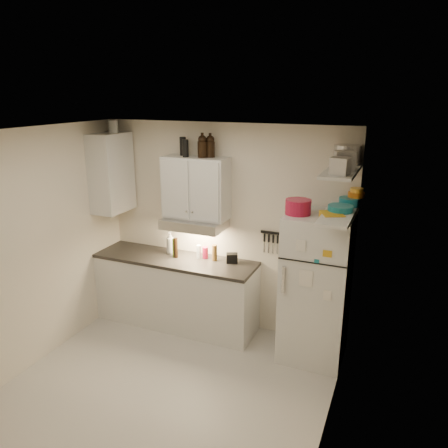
% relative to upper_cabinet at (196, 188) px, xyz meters
% --- Properties ---
extents(floor, '(3.20, 3.00, 0.02)m').
position_rel_upper_cabinet_xyz_m(floor, '(0.30, -1.33, -1.84)').
color(floor, '#BAB5AC').
rests_on(floor, ground).
extents(ceiling, '(3.20, 3.00, 0.02)m').
position_rel_upper_cabinet_xyz_m(ceiling, '(0.30, -1.33, 0.78)').
color(ceiling, silver).
rests_on(ceiling, ground).
extents(back_wall, '(3.20, 0.02, 2.60)m').
position_rel_upper_cabinet_xyz_m(back_wall, '(0.30, 0.18, -0.53)').
color(back_wall, beige).
rests_on(back_wall, ground).
extents(left_wall, '(0.02, 3.00, 2.60)m').
position_rel_upper_cabinet_xyz_m(left_wall, '(-1.31, -1.33, -0.53)').
color(left_wall, beige).
rests_on(left_wall, ground).
extents(right_wall, '(0.02, 3.00, 2.60)m').
position_rel_upper_cabinet_xyz_m(right_wall, '(1.91, -1.33, -0.53)').
color(right_wall, beige).
rests_on(right_wall, ground).
extents(base_cabinet, '(2.10, 0.60, 0.88)m').
position_rel_upper_cabinet_xyz_m(base_cabinet, '(-0.25, -0.14, -1.39)').
color(base_cabinet, silver).
rests_on(base_cabinet, floor).
extents(countertop, '(2.10, 0.62, 0.04)m').
position_rel_upper_cabinet_xyz_m(countertop, '(-0.25, -0.14, -0.93)').
color(countertop, '#272421').
rests_on(countertop, base_cabinet).
extents(upper_cabinet, '(0.80, 0.33, 0.75)m').
position_rel_upper_cabinet_xyz_m(upper_cabinet, '(0.00, 0.00, 0.00)').
color(upper_cabinet, silver).
rests_on(upper_cabinet, back_wall).
extents(side_cabinet, '(0.33, 0.55, 1.00)m').
position_rel_upper_cabinet_xyz_m(side_cabinet, '(-1.14, -0.14, 0.12)').
color(side_cabinet, silver).
rests_on(side_cabinet, left_wall).
extents(range_hood, '(0.76, 0.46, 0.12)m').
position_rel_upper_cabinet_xyz_m(range_hood, '(0.00, -0.06, -0.44)').
color(range_hood, silver).
rests_on(range_hood, back_wall).
extents(fridge, '(0.70, 0.68, 1.70)m').
position_rel_upper_cabinet_xyz_m(fridge, '(1.55, -0.18, -0.98)').
color(fridge, silver).
rests_on(fridge, floor).
extents(shelf_hi, '(0.30, 0.95, 0.03)m').
position_rel_upper_cabinet_xyz_m(shelf_hi, '(1.75, -0.31, 0.38)').
color(shelf_hi, silver).
rests_on(shelf_hi, right_wall).
extents(shelf_lo, '(0.30, 0.95, 0.03)m').
position_rel_upper_cabinet_xyz_m(shelf_lo, '(1.75, -0.31, -0.07)').
color(shelf_lo, silver).
rests_on(shelf_lo, right_wall).
extents(knife_strip, '(0.42, 0.02, 0.03)m').
position_rel_upper_cabinet_xyz_m(knife_strip, '(1.00, 0.15, -0.51)').
color(knife_strip, black).
rests_on(knife_strip, back_wall).
extents(dutch_oven, '(0.31, 0.31, 0.16)m').
position_rel_upper_cabinet_xyz_m(dutch_oven, '(1.32, -0.25, -0.05)').
color(dutch_oven, maroon).
rests_on(dutch_oven, fridge).
extents(book_stack, '(0.29, 0.31, 0.08)m').
position_rel_upper_cabinet_xyz_m(book_stack, '(1.70, -0.38, -0.08)').
color(book_stack, gold).
rests_on(book_stack, fridge).
extents(spice_jar, '(0.09, 0.09, 0.11)m').
position_rel_upper_cabinet_xyz_m(spice_jar, '(1.68, -0.24, -0.07)').
color(spice_jar, silver).
rests_on(spice_jar, fridge).
extents(stock_pot, '(0.32, 0.32, 0.20)m').
position_rel_upper_cabinet_xyz_m(stock_pot, '(1.74, 0.05, 0.49)').
color(stock_pot, silver).
rests_on(stock_pot, shelf_hi).
extents(tin_a, '(0.23, 0.22, 0.19)m').
position_rel_upper_cabinet_xyz_m(tin_a, '(1.77, -0.34, 0.48)').
color(tin_a, '#AAAAAD').
rests_on(tin_a, shelf_hi).
extents(tin_b, '(0.18, 0.18, 0.16)m').
position_rel_upper_cabinet_xyz_m(tin_b, '(1.77, -0.62, 0.47)').
color(tin_b, '#AAAAAD').
rests_on(tin_b, shelf_hi).
extents(bowl_teal, '(0.22, 0.22, 0.09)m').
position_rel_upper_cabinet_xyz_m(bowl_teal, '(1.81, 0.02, -0.01)').
color(bowl_teal, '#177081').
rests_on(bowl_teal, shelf_lo).
extents(bowl_orange, '(0.18, 0.18, 0.05)m').
position_rel_upper_cabinet_xyz_m(bowl_orange, '(1.87, 0.07, 0.07)').
color(bowl_orange, '#C66312').
rests_on(bowl_orange, bowl_teal).
extents(bowl_yellow, '(0.14, 0.14, 0.04)m').
position_rel_upper_cabinet_xyz_m(bowl_yellow, '(1.87, 0.07, 0.11)').
color(bowl_yellow, gold).
rests_on(bowl_yellow, bowl_orange).
extents(plates, '(0.32, 0.32, 0.06)m').
position_rel_upper_cabinet_xyz_m(plates, '(1.76, -0.25, -0.02)').
color(plates, '#177081').
rests_on(plates, shelf_lo).
extents(growler_a, '(0.13, 0.13, 0.27)m').
position_rel_upper_cabinet_xyz_m(growler_a, '(0.10, -0.02, 0.51)').
color(growler_a, black).
rests_on(growler_a, upper_cabinet).
extents(growler_b, '(0.12, 0.12, 0.26)m').
position_rel_upper_cabinet_xyz_m(growler_b, '(0.18, 0.04, 0.51)').
color(growler_b, black).
rests_on(growler_b, upper_cabinet).
extents(thermos_a, '(0.08, 0.08, 0.21)m').
position_rel_upper_cabinet_xyz_m(thermos_a, '(-0.10, -0.07, 0.48)').
color(thermos_a, black).
rests_on(thermos_a, upper_cabinet).
extents(thermos_b, '(0.10, 0.10, 0.22)m').
position_rel_upper_cabinet_xyz_m(thermos_b, '(-0.19, 0.05, 0.49)').
color(thermos_b, black).
rests_on(thermos_b, upper_cabinet).
extents(side_jar, '(0.13, 0.13, 0.16)m').
position_rel_upper_cabinet_xyz_m(side_jar, '(-1.11, -0.06, 0.70)').
color(side_jar, silver).
rests_on(side_jar, side_cabinet).
extents(soap_bottle, '(0.14, 0.14, 0.33)m').
position_rel_upper_cabinet_xyz_m(soap_bottle, '(-0.38, -0.01, -0.74)').
color(soap_bottle, silver).
rests_on(soap_bottle, countertop).
extents(pepper_mill, '(0.07, 0.07, 0.20)m').
position_rel_upper_cabinet_xyz_m(pepper_mill, '(0.25, -0.01, -0.80)').
color(pepper_mill, brown).
rests_on(pepper_mill, countertop).
extents(oil_bottle, '(0.06, 0.06, 0.24)m').
position_rel_upper_cabinet_xyz_m(oil_bottle, '(-0.27, -0.11, -0.78)').
color(oil_bottle, '#405816').
rests_on(oil_bottle, countertop).
extents(vinegar_bottle, '(0.06, 0.06, 0.26)m').
position_rel_upper_cabinet_xyz_m(vinegar_bottle, '(-0.25, -0.11, -0.78)').
color(vinegar_bottle, black).
rests_on(vinegar_bottle, countertop).
extents(clear_bottle, '(0.07, 0.07, 0.17)m').
position_rel_upper_cabinet_xyz_m(clear_bottle, '(0.03, -0.02, -0.82)').
color(clear_bottle, silver).
rests_on(clear_bottle, countertop).
extents(red_jar, '(0.08, 0.08, 0.15)m').
position_rel_upper_cabinet_xyz_m(red_jar, '(0.10, 0.01, -0.83)').
color(red_jar, maroon).
rests_on(red_jar, countertop).
extents(caddy, '(0.16, 0.14, 0.12)m').
position_rel_upper_cabinet_xyz_m(caddy, '(0.47, 0.00, -0.85)').
color(caddy, black).
rests_on(caddy, countertop).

